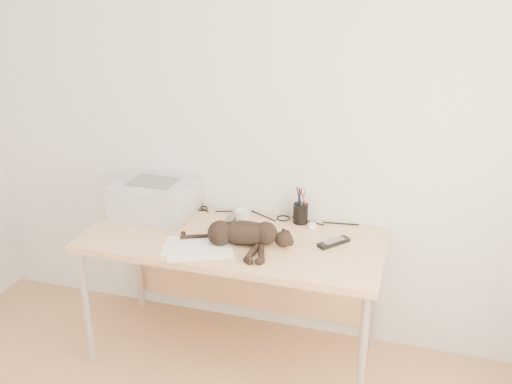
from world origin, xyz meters
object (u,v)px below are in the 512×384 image
(printer, at_px, (155,198))
(cat, at_px, (241,234))
(mug, at_px, (242,217))
(desk, at_px, (238,252))
(mouse, at_px, (312,224))
(pen_cup, at_px, (301,213))

(printer, relative_size, cat, 0.72)
(mug, bearing_deg, cat, -73.37)
(desk, relative_size, mouse, 15.79)
(pen_cup, bearing_deg, desk, -146.17)
(desk, height_order, printer, printer)
(printer, distance_m, mouse, 0.92)
(printer, relative_size, pen_cup, 2.08)
(desk, height_order, pen_cup, pen_cup)
(mouse, bearing_deg, cat, -146.87)
(cat, relative_size, mug, 6.82)
(desk, distance_m, mug, 0.20)
(mouse, bearing_deg, desk, -169.68)
(cat, distance_m, mouse, 0.45)
(printer, bearing_deg, pen_cup, 8.14)
(mug, height_order, mouse, mug)
(printer, height_order, mug, printer)
(cat, relative_size, pen_cup, 2.88)
(printer, xyz_separation_m, mug, (0.53, 0.01, -0.06))
(pen_cup, bearing_deg, mug, -160.25)
(printer, relative_size, mouse, 4.34)
(desk, relative_size, pen_cup, 7.56)
(desk, bearing_deg, mug, 92.41)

